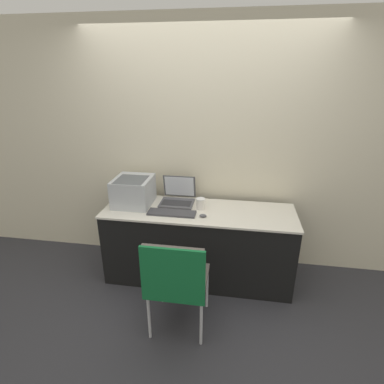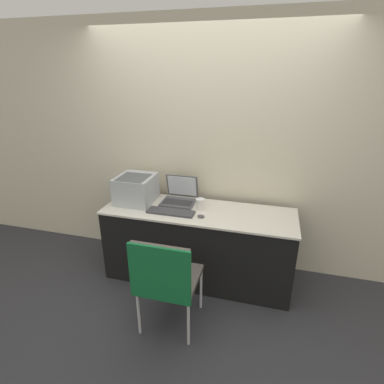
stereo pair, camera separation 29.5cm
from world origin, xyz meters
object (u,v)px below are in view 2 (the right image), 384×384
object	(u,v)px
coffee_cup	(200,204)
mouse	(201,216)
printer	(136,188)
laptop_left	(180,196)
chair	(165,276)
external_keyboard	(171,212)

from	to	relation	value
coffee_cup	mouse	world-z (taller)	coffee_cup
printer	laptop_left	xyz separation A→B (m)	(0.44, 0.12, -0.09)
printer	coffee_cup	xyz separation A→B (m)	(0.70, -0.02, -0.10)
printer	laptop_left	distance (m)	0.47
chair	mouse	bearing A→B (deg)	78.75
printer	coffee_cup	distance (m)	0.71
laptop_left	mouse	xyz separation A→B (m)	(0.31, -0.31, -0.04)
coffee_cup	chair	xyz separation A→B (m)	(-0.08, -0.83, -0.27)
coffee_cup	printer	bearing A→B (deg)	178.56
laptop_left	coffee_cup	distance (m)	0.29
printer	external_keyboard	xyz separation A→B (m)	(0.44, -0.18, -0.14)
printer	laptop_left	world-z (taller)	printer
external_keyboard	coffee_cup	world-z (taller)	coffee_cup
printer	mouse	distance (m)	0.79
chair	printer	bearing A→B (deg)	126.17
printer	external_keyboard	bearing A→B (deg)	-21.67
mouse	chair	xyz separation A→B (m)	(-0.13, -0.65, -0.23)
external_keyboard	coffee_cup	bearing A→B (deg)	31.09
laptop_left	external_keyboard	distance (m)	0.30
external_keyboard	chair	bearing A→B (deg)	-75.08
printer	coffee_cup	world-z (taller)	printer
printer	mouse	world-z (taller)	printer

